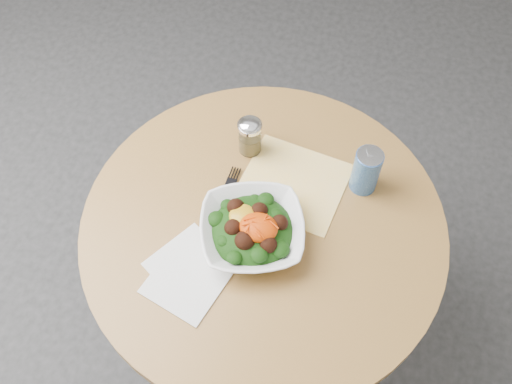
% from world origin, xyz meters
% --- Properties ---
extents(ground, '(6.00, 6.00, 0.00)m').
position_xyz_m(ground, '(0.00, 0.00, 0.00)').
color(ground, '#29292B').
rests_on(ground, ground).
extents(table, '(0.90, 0.90, 0.75)m').
position_xyz_m(table, '(0.00, 0.00, 0.55)').
color(table, black).
rests_on(table, ground).
extents(cloth_napkin, '(0.29, 0.27, 0.00)m').
position_xyz_m(cloth_napkin, '(0.04, 0.13, 0.75)').
color(cloth_napkin, '#FDB00D').
rests_on(cloth_napkin, table).
extents(paper_napkins, '(0.22, 0.25, 0.00)m').
position_xyz_m(paper_napkins, '(-0.13, -0.18, 0.75)').
color(paper_napkins, silver).
rests_on(paper_napkins, table).
extents(salad_bowl, '(0.31, 0.31, 0.09)m').
position_xyz_m(salad_bowl, '(-0.02, -0.05, 0.78)').
color(salad_bowl, white).
rests_on(salad_bowl, table).
extents(fork, '(0.03, 0.21, 0.00)m').
position_xyz_m(fork, '(-0.11, 0.04, 0.76)').
color(fork, black).
rests_on(fork, table).
extents(spice_shaker, '(0.06, 0.06, 0.11)m').
position_xyz_m(spice_shaker, '(-0.09, 0.21, 0.81)').
color(spice_shaker, silver).
rests_on(spice_shaker, table).
extents(beverage_can, '(0.07, 0.07, 0.13)m').
position_xyz_m(beverage_can, '(0.21, 0.17, 0.81)').
color(beverage_can, navy).
rests_on(beverage_can, table).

